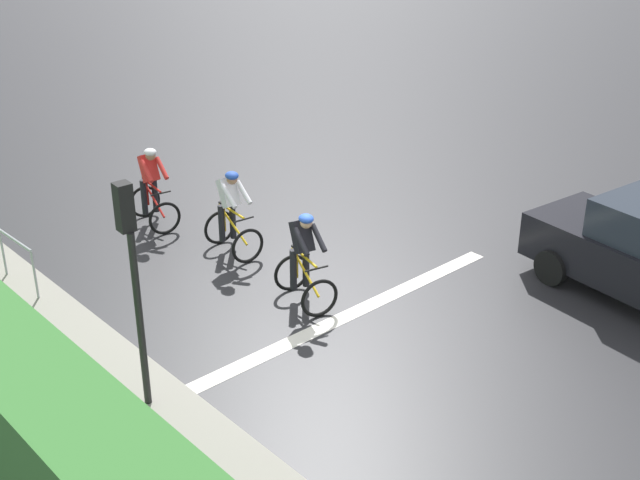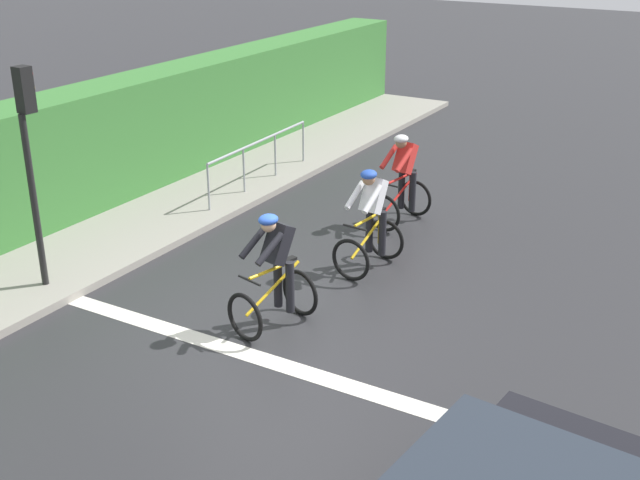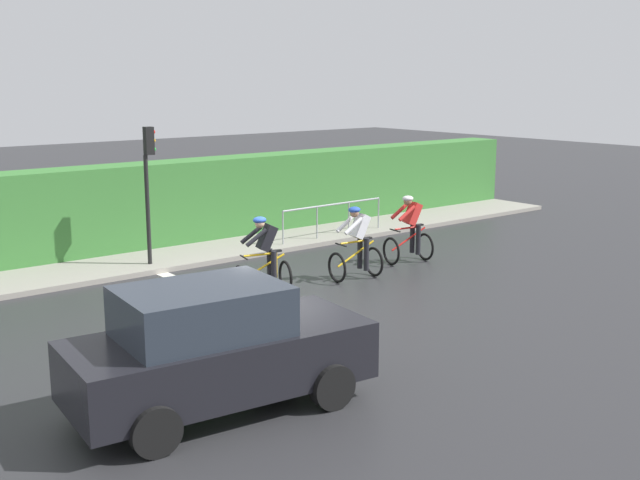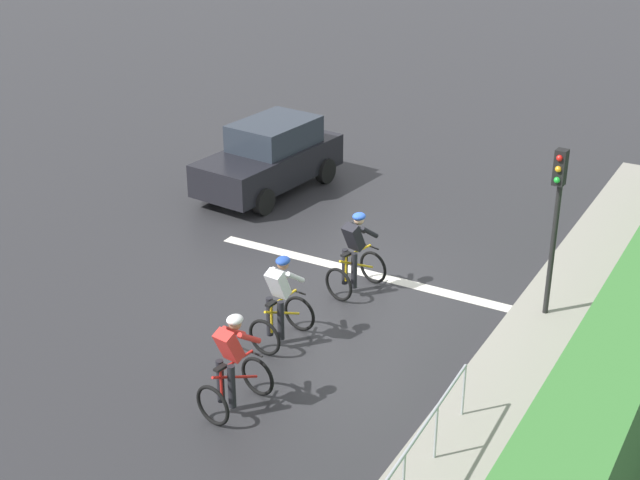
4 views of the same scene
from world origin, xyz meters
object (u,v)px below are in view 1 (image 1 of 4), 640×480
at_px(cyclist_lead, 152,188).
at_px(cyclist_mid, 304,260).
at_px(traffic_light_near_crossing, 132,265).
at_px(cyclist_second, 231,214).

bearing_deg(cyclist_lead, cyclist_mid, -87.57).
xyz_separation_m(cyclist_mid, traffic_light_near_crossing, (-3.57, -0.77, 1.43)).
relative_size(cyclist_lead, cyclist_mid, 1.00).
distance_m(cyclist_second, traffic_light_near_crossing, 5.12).
xyz_separation_m(cyclist_lead, cyclist_mid, (0.19, -4.44, 0.00)).
xyz_separation_m(cyclist_second, traffic_light_near_crossing, (-3.80, -3.12, 1.43)).
height_order(cyclist_mid, traffic_light_near_crossing, traffic_light_near_crossing).
bearing_deg(traffic_light_near_crossing, cyclist_lead, 57.06).
height_order(cyclist_second, traffic_light_near_crossing, traffic_light_near_crossing).
height_order(cyclist_lead, cyclist_mid, same).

